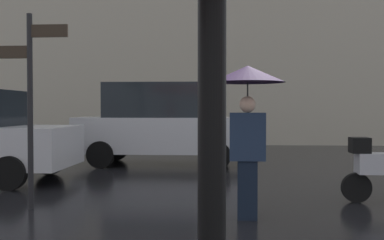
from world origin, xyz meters
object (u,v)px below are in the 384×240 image
(parked_scooter, at_px, (383,167))
(parked_car_right, at_px, (160,124))
(pedestrian_with_umbrella, at_px, (248,99))
(street_signpost, at_px, (30,91))

(parked_scooter, relative_size, parked_car_right, 0.31)
(parked_car_right, bearing_deg, pedestrian_with_umbrella, 125.10)
(parked_car_right, bearing_deg, parked_scooter, 148.31)
(pedestrian_with_umbrella, height_order, parked_car_right, parked_car_right)
(parked_car_right, distance_m, street_signpost, 5.49)
(pedestrian_with_umbrella, bearing_deg, parked_scooter, 78.16)
(pedestrian_with_umbrella, bearing_deg, parked_car_right, 157.86)
(parked_scooter, height_order, street_signpost, street_signpost)
(parked_car_right, xyz_separation_m, street_signpost, (-1.16, -5.32, 0.66))
(parked_scooter, distance_m, parked_car_right, 6.15)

